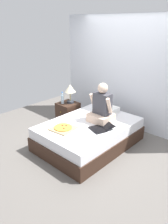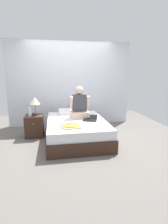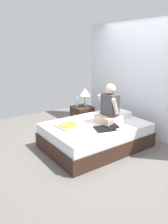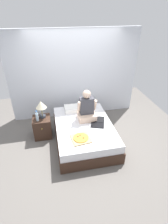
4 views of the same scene
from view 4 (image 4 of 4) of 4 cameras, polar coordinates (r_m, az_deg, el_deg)
ground_plane at (r=4.57m, az=-0.01°, el=-8.93°), size 5.68×5.68×0.00m
wall_back at (r=5.10m, az=-3.16°, el=11.81°), size 3.68×0.12×2.50m
bed at (r=4.42m, az=-0.01°, el=-6.57°), size 1.39×1.97×0.48m
nightstand_left at (r=4.66m, az=-13.41°, el=-4.80°), size 0.44×0.47×0.55m
lamp_on_left_nightstand at (r=4.38m, az=-13.84°, el=1.99°), size 0.26×0.26×0.45m
water_bottle at (r=4.38m, az=-15.05°, el=-1.52°), size 0.07×0.07×0.28m
pillow at (r=4.81m, az=-3.22°, el=1.19°), size 0.52×0.34×0.12m
person_seated at (r=4.33m, az=0.88°, el=1.06°), size 0.47×0.40×0.78m
laptop at (r=4.28m, az=4.47°, el=-3.67°), size 0.44×0.50×0.07m
pizza_box at (r=3.82m, az=-1.04°, el=-8.56°), size 0.45×0.45×0.04m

